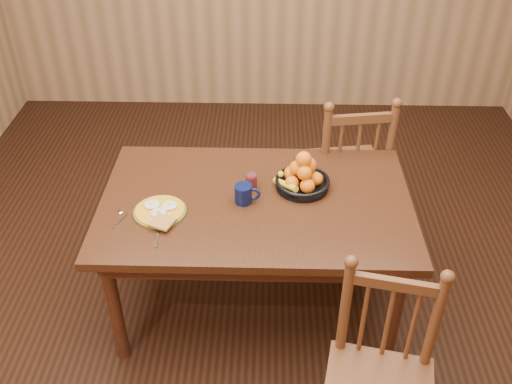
{
  "coord_description": "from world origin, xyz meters",
  "views": [
    {
      "loc": [
        0.06,
        -2.34,
        2.52
      ],
      "look_at": [
        0.0,
        0.0,
        0.8
      ],
      "focal_mm": 40.0,
      "sensor_mm": 36.0,
      "label": 1
    }
  ],
  "objects_px": {
    "chair_near": "(380,381)",
    "breakfast_plate": "(160,211)",
    "coffee_mug": "(244,194)",
    "chair_far": "(347,169)",
    "dining_table": "(256,213)",
    "fruit_bowl": "(302,177)"
  },
  "relations": [
    {
      "from": "chair_near",
      "to": "breakfast_plate",
      "type": "distance_m",
      "value": 1.3
    },
    {
      "from": "breakfast_plate",
      "to": "fruit_bowl",
      "type": "bearing_deg",
      "value": 18.48
    },
    {
      "from": "chair_near",
      "to": "coffee_mug",
      "type": "distance_m",
      "value": 1.1
    },
    {
      "from": "breakfast_plate",
      "to": "coffee_mug",
      "type": "distance_m",
      "value": 0.43
    },
    {
      "from": "chair_far",
      "to": "fruit_bowl",
      "type": "bearing_deg",
      "value": 51.05
    },
    {
      "from": "dining_table",
      "to": "coffee_mug",
      "type": "height_order",
      "value": "coffee_mug"
    },
    {
      "from": "dining_table",
      "to": "chair_far",
      "type": "distance_m",
      "value": 0.88
    },
    {
      "from": "chair_far",
      "to": "breakfast_plate",
      "type": "bearing_deg",
      "value": 28.51
    },
    {
      "from": "chair_far",
      "to": "breakfast_plate",
      "type": "relative_size",
      "value": 3.43
    },
    {
      "from": "dining_table",
      "to": "breakfast_plate",
      "type": "height_order",
      "value": "breakfast_plate"
    },
    {
      "from": "chair_far",
      "to": "chair_near",
      "type": "bearing_deg",
      "value": 80.78
    },
    {
      "from": "dining_table",
      "to": "chair_near",
      "type": "distance_m",
      "value": 1.05
    },
    {
      "from": "breakfast_plate",
      "to": "coffee_mug",
      "type": "relative_size",
      "value": 2.27
    },
    {
      "from": "chair_far",
      "to": "coffee_mug",
      "type": "height_order",
      "value": "chair_far"
    },
    {
      "from": "breakfast_plate",
      "to": "dining_table",
      "type": "bearing_deg",
      "value": 14.6
    },
    {
      "from": "dining_table",
      "to": "breakfast_plate",
      "type": "distance_m",
      "value": 0.5
    },
    {
      "from": "chair_far",
      "to": "breakfast_plate",
      "type": "xyz_separation_m",
      "value": [
        -1.03,
        -0.78,
        0.26
      ]
    },
    {
      "from": "chair_far",
      "to": "coffee_mug",
      "type": "xyz_separation_m",
      "value": [
        -0.62,
        -0.67,
        0.29
      ]
    },
    {
      "from": "chair_far",
      "to": "coffee_mug",
      "type": "distance_m",
      "value": 0.96
    },
    {
      "from": "chair_near",
      "to": "coffee_mug",
      "type": "height_order",
      "value": "chair_near"
    },
    {
      "from": "chair_near",
      "to": "fruit_bowl",
      "type": "distance_m",
      "value": 1.09
    },
    {
      "from": "coffee_mug",
      "to": "fruit_bowl",
      "type": "height_order",
      "value": "fruit_bowl"
    }
  ]
}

